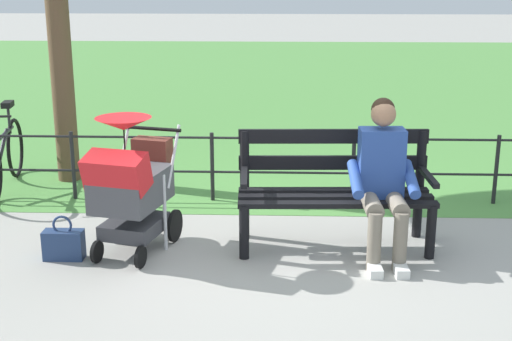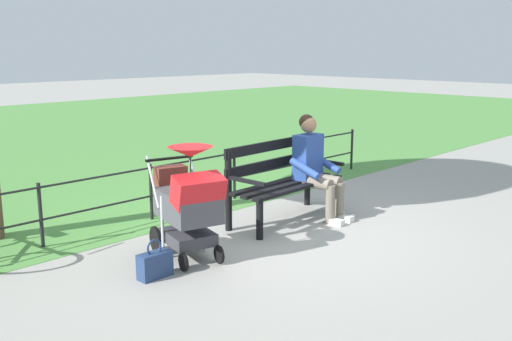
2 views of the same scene
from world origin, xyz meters
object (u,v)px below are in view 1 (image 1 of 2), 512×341
at_px(handbag, 64,244).
at_px(person_on_bench, 383,175).
at_px(park_bench, 334,185).
at_px(bicycle, 4,156).
at_px(stroller, 131,184).

bearing_deg(handbag, person_on_bench, -175.80).
relative_size(park_bench, handbag, 4.38).
height_order(park_bench, person_on_bench, person_on_bench).
bearing_deg(person_on_bench, park_bench, -31.35).
xyz_separation_m(person_on_bench, bicycle, (3.70, -1.62, -0.31)).
height_order(park_bench, stroller, stroller).
xyz_separation_m(park_bench, handbag, (2.19, 0.41, -0.40)).
height_order(park_bench, bicycle, park_bench).
distance_m(park_bench, bicycle, 3.62).
height_order(handbag, bicycle, bicycle).
height_order(person_on_bench, bicycle, person_on_bench).
bearing_deg(handbag, bicycle, -57.58).
bearing_deg(stroller, handbag, 16.39).
xyz_separation_m(park_bench, stroller, (1.65, 0.25, 0.07)).
relative_size(person_on_bench, stroller, 1.11).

